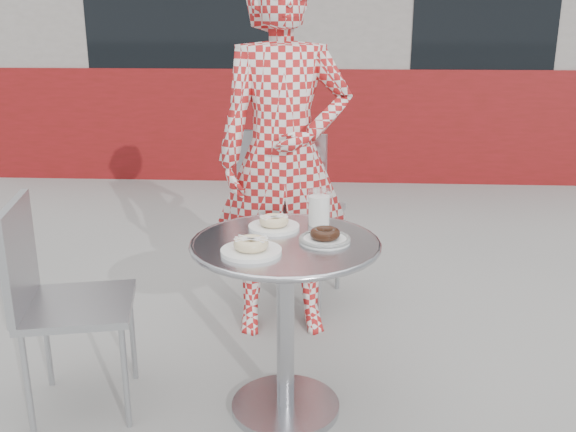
# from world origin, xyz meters

# --- Properties ---
(ground) EXTENTS (60.00, 60.00, 0.00)m
(ground) POSITION_xyz_m (0.00, 0.00, 0.00)
(ground) COLOR #989590
(ground) RESTS_ON ground
(storefront) EXTENTS (6.02, 4.55, 3.00)m
(storefront) POSITION_xyz_m (-0.00, 5.56, 1.49)
(storefront) COLOR gray
(storefront) RESTS_ON ground
(bistro_table) EXTENTS (0.67, 0.67, 0.68)m
(bistro_table) POSITION_xyz_m (-0.05, 0.05, 0.51)
(bistro_table) COLOR silver
(bistro_table) RESTS_ON ground
(chair_far) EXTENTS (0.54, 0.54, 0.92)m
(chair_far) POSITION_xyz_m (-0.07, 1.05, 0.28)
(chair_far) COLOR #A7A9AE
(chair_far) RESTS_ON ground
(chair_left) EXTENTS (0.47, 0.46, 0.82)m
(chair_left) POSITION_xyz_m (-0.82, 0.03, 0.25)
(chair_left) COLOR #A7A9AE
(chair_left) RESTS_ON ground
(seated_person) EXTENTS (0.66, 0.48, 1.66)m
(seated_person) POSITION_xyz_m (-0.10, 0.75, 0.83)
(seated_person) COLOR #B11B1B
(seated_person) RESTS_ON ground
(plate_far) EXTENTS (0.19, 0.19, 0.05)m
(plate_far) POSITION_xyz_m (-0.10, 0.19, 0.70)
(plate_far) COLOR white
(plate_far) RESTS_ON bistro_table
(plate_near) EXTENTS (0.20, 0.20, 0.05)m
(plate_near) POSITION_xyz_m (-0.15, -0.08, 0.70)
(plate_near) COLOR white
(plate_near) RESTS_ON bistro_table
(plate_checker) EXTENTS (0.18, 0.18, 0.05)m
(plate_checker) POSITION_xyz_m (0.09, 0.05, 0.69)
(plate_checker) COLOR white
(plate_checker) RESTS_ON bistro_table
(milk_cup) EXTENTS (0.09, 0.09, 0.14)m
(milk_cup) POSITION_xyz_m (0.07, 0.24, 0.74)
(milk_cup) COLOR white
(milk_cup) RESTS_ON bistro_table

